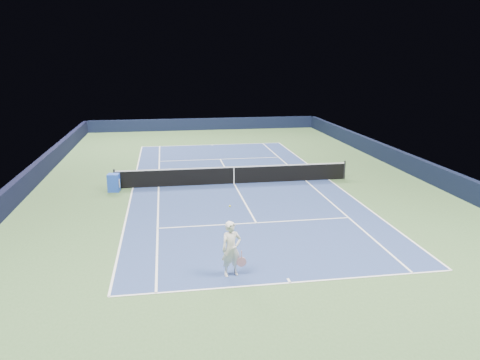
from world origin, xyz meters
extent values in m
plane|color=#3B5B32|center=(0.00, 0.00, 0.00)|extent=(40.00, 40.00, 0.00)
cube|color=black|center=(0.00, 19.82, 0.55)|extent=(22.00, 0.35, 1.10)
cube|color=black|center=(10.82, 0.00, 0.55)|extent=(0.35, 40.00, 1.10)
cube|color=black|center=(-10.82, 0.00, 0.55)|extent=(0.35, 40.00, 1.10)
cube|color=navy|center=(0.00, 0.00, 0.00)|extent=(10.97, 23.77, 0.01)
cube|color=white|center=(0.00, 11.88, 0.01)|extent=(10.97, 0.08, 0.00)
cube|color=white|center=(0.00, -11.88, 0.01)|extent=(10.97, 0.08, 0.00)
cube|color=white|center=(5.49, 0.00, 0.01)|extent=(0.08, 23.77, 0.00)
cube|color=white|center=(-5.49, 0.00, 0.01)|extent=(0.08, 23.77, 0.00)
cube|color=white|center=(4.12, 0.00, 0.01)|extent=(0.08, 23.77, 0.00)
cube|color=white|center=(-4.12, 0.00, 0.01)|extent=(0.08, 23.77, 0.00)
cube|color=white|center=(0.00, 6.40, 0.01)|extent=(8.23, 0.08, 0.00)
cube|color=white|center=(0.00, -6.40, 0.01)|extent=(8.23, 0.08, 0.00)
cube|color=white|center=(0.00, 0.00, 0.01)|extent=(0.08, 12.80, 0.00)
cube|color=white|center=(0.00, 11.73, 0.01)|extent=(0.08, 0.30, 0.00)
cube|color=white|center=(0.00, -11.73, 0.01)|extent=(0.08, 0.30, 0.00)
cylinder|color=black|center=(-6.40, 0.00, 0.54)|extent=(0.10, 0.10, 1.07)
cylinder|color=black|center=(6.40, 0.00, 0.54)|extent=(0.10, 0.10, 1.07)
cube|color=black|center=(0.00, 0.00, 0.46)|extent=(12.80, 0.03, 0.91)
cube|color=white|center=(0.00, 0.00, 0.94)|extent=(12.80, 0.04, 0.06)
cube|color=white|center=(0.00, 0.00, 0.46)|extent=(0.05, 0.04, 0.91)
cube|color=blue|center=(-6.40, -0.50, 0.47)|extent=(0.64, 0.59, 0.93)
cube|color=white|center=(-6.11, -0.50, 0.45)|extent=(0.03, 0.42, 0.41)
imported|color=white|center=(-1.73, -11.06, 0.91)|extent=(0.75, 0.58, 1.81)
cylinder|color=pink|center=(-1.41, -11.11, 0.70)|extent=(0.03, 0.03, 0.30)
cylinder|color=black|center=(-1.41, -11.11, 0.46)|extent=(0.30, 0.02, 0.30)
cylinder|color=pink|center=(-1.41, -11.11, 0.46)|extent=(0.32, 0.03, 0.32)
sphere|color=gold|center=(-1.63, -10.06, 2.01)|extent=(0.07, 0.07, 0.07)
camera|label=1|loc=(-3.65, -24.69, 6.82)|focal=35.00mm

